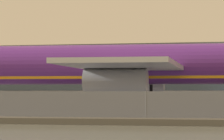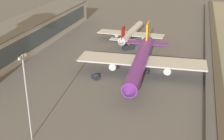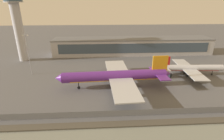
{
  "view_description": "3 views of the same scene",
  "coord_description": "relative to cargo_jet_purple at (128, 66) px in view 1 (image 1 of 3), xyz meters",
  "views": [
    {
      "loc": [
        9.31,
        -70.74,
        2.5
      ],
      "look_at": [
        -8.47,
        8.55,
        5.32
      ],
      "focal_mm": 105.0,
      "sensor_mm": 36.0,
      "label": 1
    },
    {
      "loc": [
        -109.96,
        -10.8,
        45.72
      ],
      "look_at": [
        -8.38,
        17.1,
        2.05
      ],
      "focal_mm": 50.0,
      "sensor_mm": 36.0,
      "label": 2
    },
    {
      "loc": [
        -12.74,
        -67.52,
        37.98
      ],
      "look_at": [
        -7.65,
        18.37,
        4.35
      ],
      "focal_mm": 28.0,
      "sensor_mm": 36.0,
      "label": 3
    }
  ],
  "objects": [
    {
      "name": "ground_plane",
      "position": [
        6.14,
        -6.99,
        -5.72
      ],
      "size": [
        500.0,
        500.0,
        0.0
      ],
      "primitive_type": "plane",
      "color": "#565659"
    },
    {
      "name": "shoreline_seawall",
      "position": [
        6.14,
        -27.49,
        -5.47
      ],
      "size": [
        320.0,
        3.0,
        0.5
      ],
      "color": "#474238",
      "rests_on": "ground"
    },
    {
      "name": "perimeter_fence",
      "position": [
        6.14,
        -22.99,
        -4.41
      ],
      "size": [
        280.0,
        0.1,
        2.61
      ],
      "color": "slate",
      "rests_on": "ground"
    },
    {
      "name": "cargo_jet_purple",
      "position": [
        0.0,
        0.0,
        0.0
      ],
      "size": [
        54.36,
        46.93,
        14.99
      ],
      "color": "#602889",
      "rests_on": "ground"
    },
    {
      "name": "baggage_tug",
      "position": [
        -7.16,
        15.01,
        -4.91
      ],
      "size": [
        3.27,
        3.49,
        1.8
      ],
      "color": "#1E2328",
      "rests_on": "ground"
    }
  ]
}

